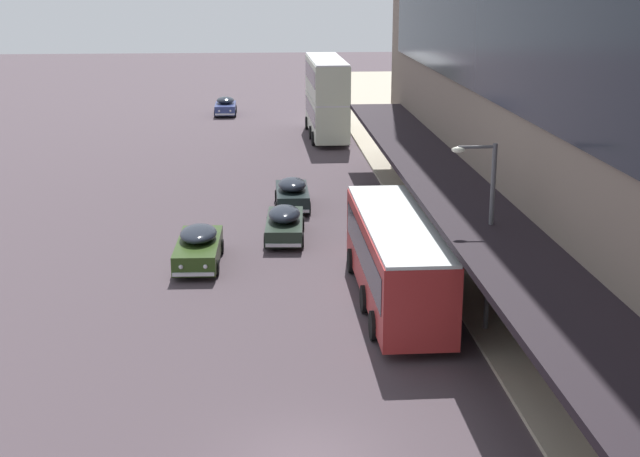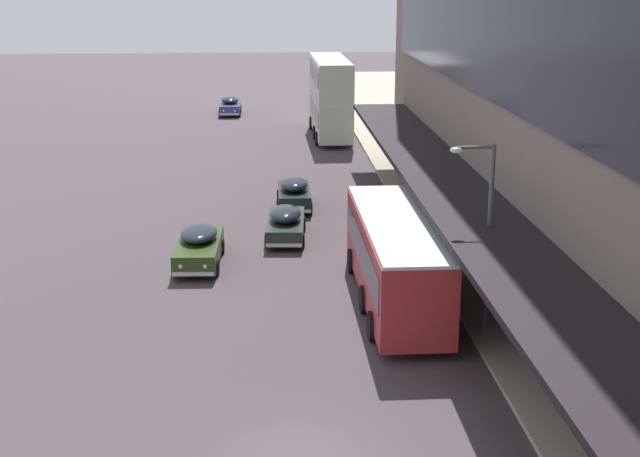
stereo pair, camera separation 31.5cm
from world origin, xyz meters
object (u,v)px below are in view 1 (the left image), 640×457
sedan_oncoming_rear (225,106)px  street_lamp (486,223)px  transit_bus_kerbside_front (396,256)px  transit_bus_kerbside_rear (326,95)px  sedan_trailing_mid (285,223)px  sedan_oncoming_front (292,193)px  sedan_far_back (199,246)px  pedestrian_at_kerb (578,376)px

sedan_oncoming_rear → street_lamp: size_ratio=0.66×
transit_bus_kerbside_front → street_lamp: (2.48, -2.97, 2.04)m
transit_bus_kerbside_rear → street_lamp: (2.29, -37.89, 0.75)m
transit_bus_kerbside_rear → sedan_trailing_mid: 26.65m
sedan_oncoming_front → sedan_trailing_mid: sedan_oncoming_front is taller
sedan_oncoming_front → sedan_far_back: bearing=-115.5°
sedan_oncoming_front → street_lamp: size_ratio=0.70×
transit_bus_kerbside_rear → pedestrian_at_kerb: size_ratio=5.72×
sedan_far_back → street_lamp: (10.00, -8.20, 3.12)m
sedan_oncoming_front → sedan_oncoming_rear: bearing=97.9°
sedan_oncoming_rear → transit_bus_kerbside_rear: bearing=-55.6°
transit_bus_kerbside_rear → sedan_trailing_mid: transit_bus_kerbside_rear is taller
sedan_oncoming_front → street_lamp: bearing=-71.7°
transit_bus_kerbside_front → pedestrian_at_kerb: size_ratio=5.82×
sedan_far_back → pedestrian_at_kerb: 18.08m
transit_bus_kerbside_rear → street_lamp: size_ratio=1.67×
sedan_far_back → sedan_oncoming_front: bearing=64.5°
transit_bus_kerbside_front → sedan_oncoming_front: size_ratio=2.44×
transit_bus_kerbside_rear → sedan_trailing_mid: (-3.98, -26.25, -2.38)m
transit_bus_kerbside_rear → pedestrian_at_kerb: transit_bus_kerbside_rear is taller
street_lamp → sedan_far_back: bearing=140.6°
sedan_far_back → street_lamp: size_ratio=0.78×
sedan_oncoming_front → sedan_trailing_mid: size_ratio=0.91×
transit_bus_kerbside_front → sedan_far_back: 9.22m
transit_bus_kerbside_front → pedestrian_at_kerb: 9.71m
sedan_trailing_mid → street_lamp: 13.59m
sedan_oncoming_rear → transit_bus_kerbside_front: bearing=-80.6°
sedan_trailing_mid → street_lamp: bearing=-61.7°
transit_bus_kerbside_front → sedan_far_back: bearing=145.2°
sedan_far_back → pedestrian_at_kerb: size_ratio=2.69×
street_lamp → sedan_oncoming_front: bearing=108.3°
sedan_far_back → street_lamp: 13.30m
transit_bus_kerbside_rear → pedestrian_at_kerb: (3.48, -43.88, -1.96)m
transit_bus_kerbside_front → transit_bus_kerbside_rear: transit_bus_kerbside_rear is taller
sedan_far_back → sedan_oncoming_rear: (-0.14, 41.16, -0.01)m
sedan_trailing_mid → sedan_oncoming_rear: 37.92m
transit_bus_kerbside_front → sedan_far_back: (-7.52, 5.23, -1.08)m
pedestrian_at_kerb → street_lamp: street_lamp is taller
sedan_oncoming_front → sedan_far_back: (-4.31, -9.03, -0.01)m
transit_bus_kerbside_rear → street_lamp: street_lamp is taller
pedestrian_at_kerb → sedan_far_back: bearing=128.2°
transit_bus_kerbside_rear → sedan_oncoming_rear: (-7.84, 11.47, -2.38)m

